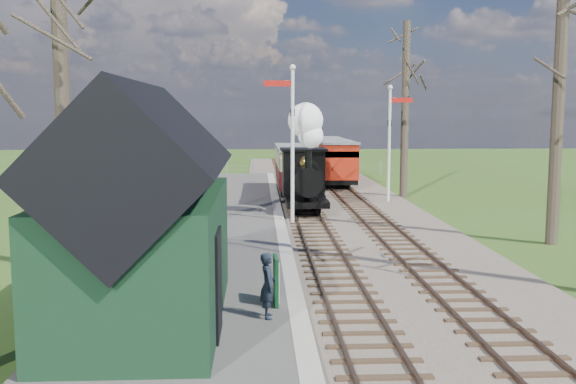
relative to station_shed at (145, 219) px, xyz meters
name	(u,v)px	position (x,y,z in m)	size (l,w,h in m)	color
distant_hills	(288,290)	(5.70, 60.38, -18.47)	(114.40, 48.00, 22.02)	#385B23
ballast_bed	(327,203)	(5.60, 18.00, -2.22)	(8.00, 60.00, 0.10)	brown
track_near	(300,202)	(4.30, 18.00, -2.17)	(1.60, 60.00, 0.15)	brown
track_far	(353,202)	(6.90, 18.00, -2.17)	(1.60, 60.00, 0.15)	brown
platform	(218,233)	(0.80, 10.00, -2.17)	(5.00, 44.00, 0.20)	#474442
coping_strip	(282,232)	(3.10, 10.00, -2.16)	(0.40, 44.00, 0.21)	#B2AD9E
station_shed	(145,219)	(0.00, 0.00, 0.00)	(3.25, 6.30, 4.78)	black
semaphore_near	(291,133)	(3.53, 12.00, 1.35)	(1.22, 0.24, 6.22)	silver
semaphore_far	(391,135)	(8.67, 18.00, 1.08)	(1.22, 0.24, 5.72)	silver
bare_trees	(373,84)	(5.63, 6.10, 2.94)	(15.51, 22.39, 12.00)	#382D23
fence_line	(292,168)	(4.60, 32.00, -1.72)	(12.60, 0.08, 1.00)	slate
locomotive	(305,166)	(4.29, 14.78, -0.15)	(1.84, 4.30, 4.60)	black
coach	(297,167)	(4.30, 20.84, -0.72)	(2.15, 7.36, 2.26)	black
red_carriage_a	(336,162)	(6.90, 25.14, -0.75)	(2.09, 5.19, 2.20)	black
red_carriage_b	(326,156)	(6.90, 30.64, -0.75)	(2.09, 5.19, 2.20)	black
sign_board	(276,280)	(2.65, 0.95, -1.54)	(0.13, 0.73, 1.06)	#0D3F1D
bench	(197,302)	(1.00, 0.04, -1.72)	(0.43, 1.30, 0.73)	#492D1A
person	(268,285)	(2.46, 0.02, -1.39)	(0.50, 0.32, 1.36)	#1A2330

